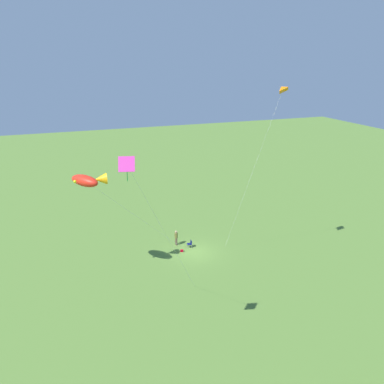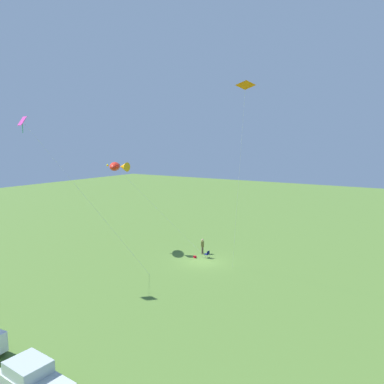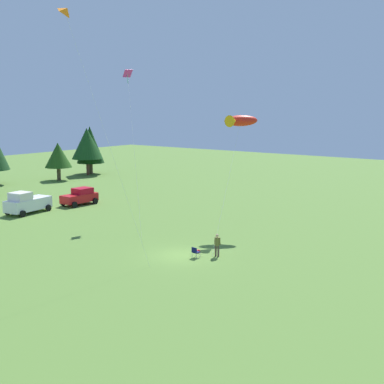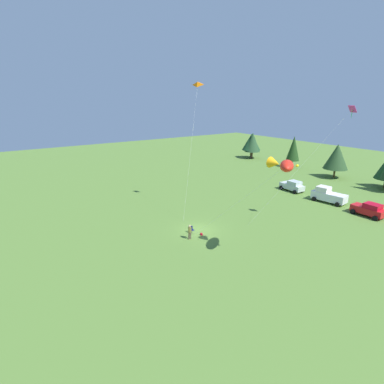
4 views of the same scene
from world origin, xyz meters
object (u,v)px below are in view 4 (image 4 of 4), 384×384
(backpack_on_grass, at_px, (201,234))
(kite_diamond_rainbow, at_px, (347,115))
(folding_chair, at_px, (191,229))
(kite_delta_orange, at_px, (197,84))
(person_kite_flyer, at_px, (190,231))
(car_silver_compact, at_px, (292,186))
(car_red_sedan, at_px, (369,209))
(kite_large_fish, at_px, (284,165))
(truck_white_pickup, at_px, (328,195))

(backpack_on_grass, relative_size, kite_diamond_rainbow, 0.02)
(folding_chair, height_order, kite_delta_orange, kite_delta_orange)
(person_kite_flyer, distance_m, kite_delta_orange, 19.24)
(car_silver_compact, xyz_separation_m, kite_delta_orange, (-2.55, -18.71, 16.32))
(car_red_sedan, xyz_separation_m, kite_large_fish, (1.06, -20.37, 8.89))
(truck_white_pickup, bearing_deg, kite_delta_orange, 55.85)
(person_kite_flyer, bearing_deg, kite_diamond_rainbow, 55.74)
(car_red_sedan, bearing_deg, truck_white_pickup, 174.98)
(car_silver_compact, relative_size, kite_delta_orange, 0.24)
(car_red_sedan, xyz_separation_m, kite_diamond_rainbow, (-0.51, -8.32, 12.75))
(person_kite_flyer, height_order, car_silver_compact, car_silver_compact)
(backpack_on_grass, bearing_deg, truck_white_pickup, 86.15)
(truck_white_pickup, relative_size, kite_large_fish, 0.47)
(backpack_on_grass, bearing_deg, kite_delta_orange, 148.20)
(truck_white_pickup, distance_m, kite_diamond_rainbow, 16.69)
(kite_large_fish, distance_m, kite_delta_orange, 18.81)
(truck_white_pickup, bearing_deg, kite_diamond_rainbow, 116.67)
(truck_white_pickup, distance_m, kite_large_fish, 24.13)
(backpack_on_grass, distance_m, kite_delta_orange, 19.48)
(car_silver_compact, relative_size, kite_large_fish, 0.39)
(folding_chair, bearing_deg, kite_large_fish, 18.72)
(kite_diamond_rainbow, bearing_deg, folding_chair, -120.81)
(backpack_on_grass, distance_m, truck_white_pickup, 23.36)
(folding_chair, bearing_deg, person_kite_flyer, -37.20)
(kite_large_fish, bearing_deg, truck_white_pickup, 109.89)
(person_kite_flyer, bearing_deg, kite_delta_orange, 131.32)
(car_silver_compact, height_order, kite_large_fish, kite_large_fish)
(kite_large_fish, height_order, kite_delta_orange, kite_delta_orange)
(car_silver_compact, height_order, car_red_sedan, same)
(backpack_on_grass, distance_m, kite_large_fish, 13.57)
(backpack_on_grass, bearing_deg, kite_diamond_rainbow, 61.62)
(car_silver_compact, distance_m, kite_diamond_rainbow, 20.45)
(backpack_on_grass, height_order, kite_diamond_rainbow, kite_diamond_rainbow)
(backpack_on_grass, distance_m, car_red_sedan, 23.95)
(person_kite_flyer, height_order, folding_chair, person_kite_flyer)
(person_kite_flyer, xyz_separation_m, truck_white_pickup, (1.49, 25.04, 0.08))
(folding_chair, xyz_separation_m, car_silver_compact, (-4.10, 24.22, 0.46))
(car_silver_compact, bearing_deg, kite_diamond_rainbow, -32.90)
(folding_chair, distance_m, kite_delta_orange, 18.87)
(person_kite_flyer, bearing_deg, car_red_sedan, 62.73)
(person_kite_flyer, bearing_deg, car_silver_compact, 93.15)
(car_silver_compact, xyz_separation_m, car_red_sedan, (13.45, -1.07, 0.00))
(backpack_on_grass, bearing_deg, car_red_sedan, 70.05)
(kite_delta_orange, bearing_deg, person_kite_flyer, -39.86)
(car_red_sedan, bearing_deg, kite_diamond_rainbow, -91.69)
(kite_diamond_rainbow, bearing_deg, car_silver_compact, 144.05)
(backpack_on_grass, height_order, truck_white_pickup, truck_white_pickup)
(folding_chair, relative_size, kite_diamond_rainbow, 0.06)
(folding_chair, height_order, car_silver_compact, car_silver_compact)
(car_silver_compact, bearing_deg, person_kite_flyer, -74.98)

